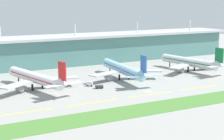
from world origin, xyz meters
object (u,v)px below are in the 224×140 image
Objects in this scene: airliner_far at (190,62)px; pushback_tug at (99,87)px; airliner_middle at (123,69)px; airliner_near at (36,78)px; baggage_cart at (90,84)px.

airliner_far reaches higher than pushback_tug.
airliner_middle is 55.40m from airliner_far.
airliner_near is 30.87m from baggage_cart.
airliner_far is 81.84m from pushback_tug.
pushback_tug is 8.18m from baggage_cart.
airliner_far is 14.84× the size of baggage_cart.
pushback_tug is (31.73, -14.97, -5.35)m from airliner_near.
pushback_tug is at bearing -25.25° from airliner_near.
airliner_middle is 28.09m from baggage_cart.
airliner_near is 12.70× the size of pushback_tug.
baggage_cart is (29.60, -7.07, -5.18)m from airliner_near.
airliner_middle is 1.10× the size of airliner_far.
airliner_far is at bearing 1.91° from airliner_middle.
airliner_far is 12.03× the size of pushback_tug.
airliner_middle is (56.26, 0.08, 0.00)m from airliner_near.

